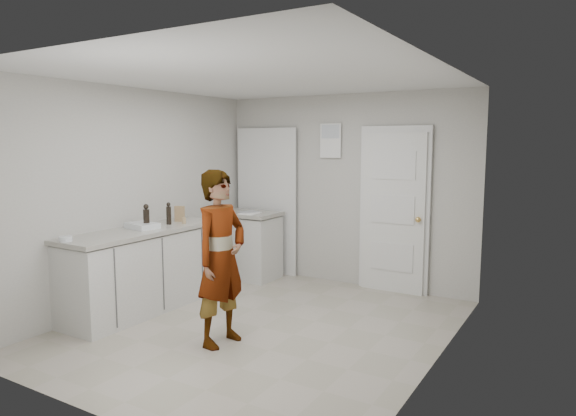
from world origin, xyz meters
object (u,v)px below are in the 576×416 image
Objects in this scene: oil_cruet_a at (146,217)px; egg_bowl at (66,239)px; cake_mix_box at (180,214)px; person at (221,258)px; spice_jar at (184,221)px; baking_dish at (142,226)px; oil_cruet_b at (169,214)px.

egg_bowl is at bearing -96.57° from oil_cruet_a.
oil_cruet_a is (0.04, -0.58, 0.04)m from cake_mix_box.
person is at bearing -15.31° from oil_cruet_a.
egg_bowl is (-1.44, -0.58, 0.13)m from person.
egg_bowl is at bearing -99.33° from spice_jar.
oil_cruet_a is at bearing -104.73° from spice_jar.
spice_jar is 0.52m from baking_dish.
spice_jar is at bearing -52.34° from cake_mix_box.
cake_mix_box is 0.68× the size of oil_cruet_a.
egg_bowl is (-0.11, -0.94, -0.11)m from oil_cruet_a.
egg_bowl is (-0.07, -1.52, -0.07)m from cake_mix_box.
oil_cruet_b is at bearing -132.99° from spice_jar.
spice_jar is at bearing 47.01° from oil_cruet_b.
person reaches higher than cake_mix_box.
oil_cruet_b is (-1.32, 0.71, 0.23)m from person.
person is 1.40m from oil_cruet_a.
person reaches higher than egg_bowl.
cake_mix_box is 0.24m from oil_cruet_b.
oil_cruet_b is 0.67× the size of baking_dish.
cake_mix_box is (-1.37, 0.94, 0.20)m from person.
oil_cruet_a is 2.19× the size of egg_bowl.
cake_mix_box is at bearing 87.40° from egg_bowl.
person is 1.47m from spice_jar.
baking_dish is at bearing -156.20° from oil_cruet_a.
oil_cruet_a is at bearing -90.91° from oil_cruet_b.
cake_mix_box reaches higher than baking_dish.
oil_cruet_b is (-0.12, -0.13, 0.09)m from spice_jar.
person is 4.19× the size of baking_dish.
baking_dish is (-0.17, -0.49, -0.01)m from spice_jar.
cake_mix_box is at bearing 89.35° from baking_dish.
egg_bowl is (-0.23, -1.41, -0.01)m from spice_jar.
oil_cruet_b reaches higher than egg_bowl.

